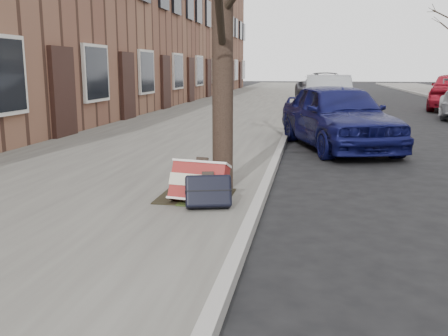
% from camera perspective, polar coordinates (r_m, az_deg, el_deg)
% --- Properties ---
extents(ground, '(120.00, 120.00, 0.00)m').
position_cam_1_polar(ground, '(4.77, 17.62, -9.19)').
color(ground, black).
rests_on(ground, ground).
extents(near_sidewalk, '(5.00, 70.00, 0.12)m').
position_cam_1_polar(near_sidewalk, '(19.73, 1.10, 6.79)').
color(near_sidewalk, slate).
rests_on(near_sidewalk, ground).
extents(house_near, '(6.80, 40.00, 7.00)m').
position_cam_1_polar(house_near, '(22.38, -14.15, 15.82)').
color(house_near, brown).
rests_on(house_near, ground).
extents(dirt_patch, '(0.85, 0.85, 0.02)m').
position_cam_1_polar(dirt_patch, '(5.98, -3.24, -3.22)').
color(dirt_patch, black).
rests_on(dirt_patch, near_sidewalk).
extents(suitcase_red, '(0.69, 0.46, 0.49)m').
position_cam_1_polar(suitcase_red, '(5.62, -2.87, -1.66)').
color(suitcase_red, maroon).
rests_on(suitcase_red, near_sidewalk).
extents(suitcase_navy, '(0.56, 0.41, 0.39)m').
position_cam_1_polar(suitcase_navy, '(5.43, -1.81, -2.65)').
color(suitcase_navy, black).
rests_on(suitcase_navy, near_sidewalk).
extents(car_near_front, '(2.73, 4.27, 1.35)m').
position_cam_1_polar(car_near_front, '(10.52, 12.88, 5.87)').
color(car_near_front, '#0E1045').
rests_on(car_near_front, ground).
extents(car_near_mid, '(1.52, 4.27, 1.40)m').
position_cam_1_polar(car_near_mid, '(17.53, 11.81, 8.08)').
color(car_near_mid, '#969A9E').
rests_on(car_near_mid, ground).
extents(car_near_back, '(3.29, 5.40, 1.40)m').
position_cam_1_polar(car_near_back, '(28.25, 11.29, 9.25)').
color(car_near_back, '#37373C').
rests_on(car_near_back, ground).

